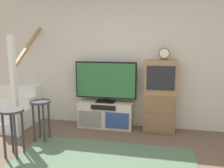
{
  "coord_description": "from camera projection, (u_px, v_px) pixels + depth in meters",
  "views": [
    {
      "loc": [
        0.76,
        -2.16,
        1.69
      ],
      "look_at": [
        -0.07,
        1.76,
        0.97
      ],
      "focal_mm": 37.47,
      "sensor_mm": 36.0,
      "label": 1
    }
  ],
  "objects": [
    {
      "name": "back_wall",
      "position": [
        123.0,
        59.0,
        4.66
      ],
      "size": [
        6.4,
        0.12,
        2.7
      ],
      "primitive_type": "cube",
      "color": "beige",
      "rests_on": "ground_plane"
    },
    {
      "name": "media_console",
      "position": [
        105.0,
        115.0,
        4.66
      ],
      "size": [
        1.07,
        0.38,
        0.51
      ],
      "color": "beige",
      "rests_on": "ground_plane"
    },
    {
      "name": "television",
      "position": [
        106.0,
        81.0,
        4.56
      ],
      "size": [
        1.21,
        0.22,
        0.8
      ],
      "color": "black",
      "rests_on": "media_console"
    },
    {
      "name": "side_cabinet",
      "position": [
        160.0,
        96.0,
        4.38
      ],
      "size": [
        0.58,
        0.38,
        1.36
      ],
      "color": "#93704C",
      "rests_on": "ground_plane"
    },
    {
      "name": "desk_clock",
      "position": [
        164.0,
        54.0,
        4.21
      ],
      "size": [
        0.2,
        0.08,
        0.22
      ],
      "color": "#4C3823",
      "rests_on": "side_cabinet"
    },
    {
      "name": "staircase",
      "position": [
        19.0,
        104.0,
        5.05
      ],
      "size": [
        1.0,
        1.36,
        2.2
      ],
      "color": "white",
      "rests_on": "ground_plane"
    },
    {
      "name": "bar_stool_near",
      "position": [
        13.0,
        122.0,
        3.42
      ],
      "size": [
        0.34,
        0.34,
        0.72
      ],
      "color": "#333338",
      "rests_on": "ground_plane"
    },
    {
      "name": "bar_stool_far",
      "position": [
        41.0,
        111.0,
        3.99
      ],
      "size": [
        0.34,
        0.34,
        0.7
      ],
      "color": "#333338",
      "rests_on": "ground_plane"
    }
  ]
}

